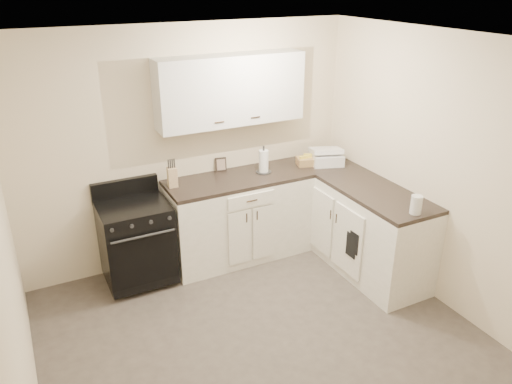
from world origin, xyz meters
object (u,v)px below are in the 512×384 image
knife_block (172,177)px  wicker_basket (308,161)px  paper_towel (264,161)px  countertop_grill (326,158)px  stove (137,242)px

knife_block → wicker_basket: size_ratio=0.80×
paper_towel → countertop_grill: (0.76, -0.08, -0.06)m
stove → paper_towel: paper_towel is taller
stove → knife_block: bearing=12.6°
paper_towel → countertop_grill: bearing=-5.8°
stove → paper_towel: size_ratio=3.25×
wicker_basket → countertop_grill: (0.20, -0.06, 0.02)m
knife_block → paper_towel: (1.00, -0.06, 0.02)m
paper_towel → stove: bearing=-178.5°
paper_towel → wicker_basket: size_ratio=0.98×
stove → countertop_grill: size_ratio=2.41×
stove → paper_towel: (1.45, 0.04, 0.60)m
stove → wicker_basket: bearing=0.4°
stove → countertop_grill: (2.21, -0.04, 0.54)m
stove → paper_towel: bearing=1.5°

